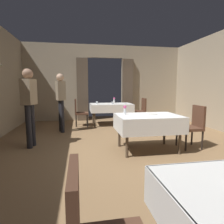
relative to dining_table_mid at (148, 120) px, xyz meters
name	(u,v)px	position (x,y,z in m)	size (l,w,h in m)	color
ground	(133,153)	(-0.35, -0.13, -0.64)	(10.08, 10.08, 0.00)	olive
wall_back	(105,83)	(-0.35, 4.05, 0.87)	(6.40, 0.27, 3.00)	tan
dining_table_mid	(148,120)	(0.00, 0.00, 0.00)	(1.31, 0.93, 0.75)	#4C3D2D
dining_table_far	(111,106)	(-0.30, 2.87, 0.02)	(1.47, 0.93, 0.75)	#4C3D2D
chair_mid_right	(193,125)	(1.04, 0.00, -0.13)	(0.44, 0.44, 0.93)	black
chair_far_right	(141,109)	(0.82, 2.93, -0.13)	(0.44, 0.44, 0.93)	black
chair_far_left	(79,111)	(-1.42, 2.82, -0.13)	(0.44, 0.44, 0.93)	black
flower_vase_mid	(125,110)	(-0.46, 0.15, 0.21)	(0.07, 0.07, 0.20)	silver
plate_mid_b	(153,114)	(0.12, 0.06, 0.11)	(0.20, 0.20, 0.01)	white
flower_vase_far	(114,100)	(-0.15, 3.06, 0.22)	(0.07, 0.07, 0.21)	silver
plate_far_b	(124,103)	(0.23, 3.05, 0.11)	(0.23, 0.23, 0.01)	white
glass_far_c	(113,103)	(-0.30, 2.56, 0.16)	(0.07, 0.07, 0.10)	silver
glass_far_d	(97,103)	(-0.81, 2.74, 0.16)	(0.07, 0.07, 0.10)	silver
person_waiter_by_doorway	(29,101)	(-2.48, 0.65, 0.38)	(0.29, 0.40, 1.72)	black
person_diner_standing_aside	(61,98)	(-1.94, 2.04, 0.38)	(0.32, 0.41, 1.72)	black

